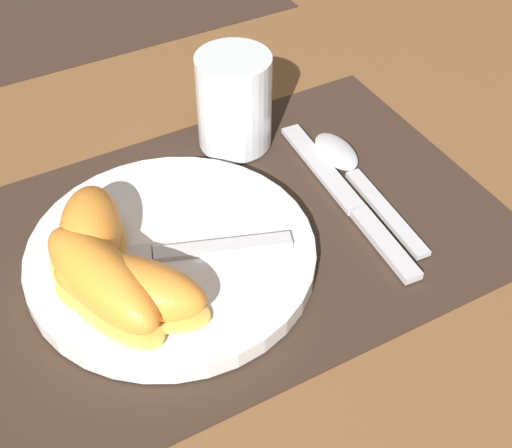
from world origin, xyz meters
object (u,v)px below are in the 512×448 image
Objects in this scene: juice_glass at (234,106)px; citrus_wedge_0 at (91,233)px; citrus_wedge_3 at (130,289)px; plate at (171,255)px; knife at (348,199)px; citrus_wedge_2 at (102,281)px; citrus_wedge_1 at (94,260)px; spoon at (349,167)px; fork at (162,254)px.

citrus_wedge_0 is (-0.18, -0.09, -0.01)m from juice_glass.
citrus_wedge_3 is (0.01, -0.07, -0.00)m from citrus_wedge_0.
plate is 1.89× the size of citrus_wedge_3.
plate is 0.17m from knife.
citrus_wedge_2 is (-0.19, -0.15, -0.01)m from juice_glass.
citrus_wedge_3 is (0.01, -0.04, 0.00)m from citrus_wedge_1.
citrus_wedge_3 is at bearing -43.83° from citrus_wedge_2.
spoon is 1.01× the size of fork.
citrus_wedge_1 is (-0.23, 0.01, 0.03)m from knife.
fork is at bearing 178.55° from knife.
citrus_wedge_2 is (-0.01, -0.05, 0.00)m from citrus_wedge_0.
citrus_wedge_3 is at bearing -136.82° from juice_glass.
fork is at bearing -136.51° from juice_glass.
juice_glass is at bearing 128.53° from spoon.
fork is (-0.13, -0.13, -0.02)m from juice_glass.
plate is 0.01m from fork.
plate is 2.19× the size of citrus_wedge_0.
citrus_wedge_2 is at bearing -94.99° from citrus_wedge_1.
citrus_wedge_3 reaches higher than knife.
citrus_wedge_3 is at bearing -140.90° from plate.
knife is 0.04m from spoon.
citrus_wedge_1 is at bearing 175.66° from plate.
citrus_wedge_1 is 0.05m from citrus_wedge_3.
plate is 0.07m from citrus_wedge_1.
knife is 0.23m from citrus_wedge_0.
citrus_wedge_2 reaches higher than spoon.
juice_glass reaches higher than fork.
fork is 1.88× the size of citrus_wedge_1.
juice_glass reaches higher than citrus_wedge_1.
knife is at bearing -124.20° from spoon.
citrus_wedge_1 is 0.76× the size of citrus_wedge_3.
spoon reaches higher than knife.
knife is at bearing -9.26° from citrus_wedge_0.
citrus_wedge_0 is 0.07m from citrus_wedge_3.
spoon is 1.89× the size of citrus_wedge_1.
citrus_wedge_1 is at bearing -147.82° from juice_glass.
citrus_wedge_2 is (-0.24, -0.02, 0.03)m from knife.
knife is 1.24× the size of spoon.
juice_glass is 0.53× the size of fork.
citrus_wedge_1 is at bearing 85.01° from citrus_wedge_2.
spoon is at bearing 5.17° from citrus_wedge_1.
citrus_wedge_1 is 0.03m from citrus_wedge_2.
knife is 0.22m from citrus_wedge_3.
citrus_wedge_0 reaches higher than knife.
citrus_wedge_2 is (-0.06, -0.02, 0.02)m from fork.
citrus_wedge_0 is at bearing 94.86° from citrus_wedge_3.
plate is 1.32× the size of fork.
plate is 0.18m from juice_glass.
knife is at bearing -1.45° from fork.
fork reaches higher than knife.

